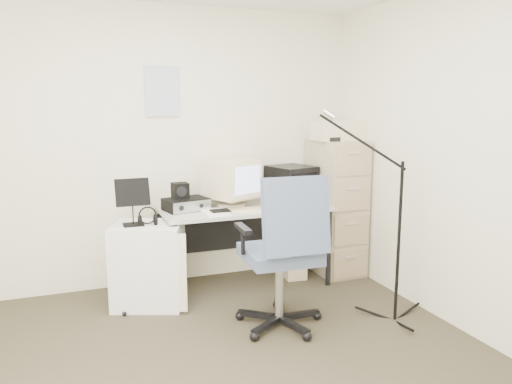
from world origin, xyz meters
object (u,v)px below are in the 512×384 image
object	(u,v)px
filing_cabinet	(335,207)
side_cart	(148,265)
desk	(245,246)
office_chair	(280,251)

from	to	relation	value
filing_cabinet	side_cart	distance (m)	1.88
desk	side_cart	bearing A→B (deg)	-169.28
side_cart	desk	bearing A→B (deg)	31.12
office_chair	side_cart	bearing A→B (deg)	140.88
filing_cabinet	desk	bearing A→B (deg)	-178.19
filing_cabinet	desk	distance (m)	0.99
desk	office_chair	bearing A→B (deg)	-93.49
office_chair	side_cart	size ratio (longest dim) A/B	1.70
desk	office_chair	world-z (taller)	office_chair
filing_cabinet	side_cart	bearing A→B (deg)	-173.82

